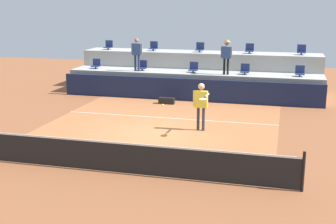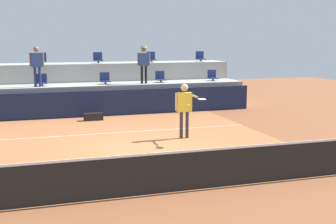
# 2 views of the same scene
# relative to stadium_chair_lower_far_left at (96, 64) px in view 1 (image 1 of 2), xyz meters

# --- Properties ---
(ground_plane) EXTENTS (40.00, 40.00, 0.00)m
(ground_plane) POSITION_rel_stadium_chair_lower_far_left_xyz_m (5.35, -7.23, -1.46)
(ground_plane) COLOR brown
(court_inner_paint) EXTENTS (9.00, 10.00, 0.01)m
(court_inner_paint) POSITION_rel_stadium_chair_lower_far_left_xyz_m (5.35, -6.23, -1.46)
(court_inner_paint) COLOR #A36038
(court_inner_paint) RESTS_ON ground_plane
(court_service_line) EXTENTS (9.00, 0.06, 0.00)m
(court_service_line) POSITION_rel_stadium_chair_lower_far_left_xyz_m (5.35, -4.83, -1.46)
(court_service_line) COLOR silver
(court_service_line) RESTS_ON ground_plane
(tennis_net) EXTENTS (10.48, 0.08, 1.07)m
(tennis_net) POSITION_rel_stadium_chair_lower_far_left_xyz_m (5.35, -11.23, -0.97)
(tennis_net) COLOR black
(tennis_net) RESTS_ON ground_plane
(sponsor_backboard) EXTENTS (13.00, 0.16, 1.10)m
(sponsor_backboard) POSITION_rel_stadium_chair_lower_far_left_xyz_m (5.35, -1.23, -0.91)
(sponsor_backboard) COLOR #141E42
(sponsor_backboard) RESTS_ON ground_plane
(seating_tier_lower) EXTENTS (13.00, 1.80, 1.25)m
(seating_tier_lower) POSITION_rel_stadium_chair_lower_far_left_xyz_m (5.35, 0.07, -0.84)
(seating_tier_lower) COLOR #9E9E99
(seating_tier_lower) RESTS_ON ground_plane
(seating_tier_upper) EXTENTS (13.00, 1.80, 2.10)m
(seating_tier_upper) POSITION_rel_stadium_chair_lower_far_left_xyz_m (5.35, 1.87, -0.41)
(seating_tier_upper) COLOR #9E9E99
(seating_tier_upper) RESTS_ON ground_plane
(stadium_chair_lower_far_left) EXTENTS (0.44, 0.40, 0.52)m
(stadium_chair_lower_far_left) POSITION_rel_stadium_chair_lower_far_left_xyz_m (0.00, 0.00, 0.00)
(stadium_chair_lower_far_left) COLOR #2D2D33
(stadium_chair_lower_far_left) RESTS_ON seating_tier_lower
(stadium_chair_lower_left) EXTENTS (0.44, 0.40, 0.52)m
(stadium_chair_lower_left) POSITION_rel_stadium_chair_lower_far_left_xyz_m (2.65, 0.00, 0.00)
(stadium_chair_lower_left) COLOR #2D2D33
(stadium_chair_lower_left) RESTS_ON seating_tier_lower
(stadium_chair_lower_center) EXTENTS (0.44, 0.40, 0.52)m
(stadium_chair_lower_center) POSITION_rel_stadium_chair_lower_far_left_xyz_m (5.40, 0.00, 0.00)
(stadium_chair_lower_center) COLOR #2D2D33
(stadium_chair_lower_center) RESTS_ON seating_tier_lower
(stadium_chair_lower_right) EXTENTS (0.44, 0.40, 0.52)m
(stadium_chair_lower_right) POSITION_rel_stadium_chair_lower_far_left_xyz_m (8.01, 0.00, 0.00)
(stadium_chair_lower_right) COLOR #2D2D33
(stadium_chair_lower_right) RESTS_ON seating_tier_lower
(stadium_chair_lower_far_right) EXTENTS (0.44, 0.40, 0.52)m
(stadium_chair_lower_far_right) POSITION_rel_stadium_chair_lower_far_left_xyz_m (10.65, 0.00, 0.00)
(stadium_chair_lower_far_right) COLOR #2D2D33
(stadium_chair_lower_far_right) RESTS_ON seating_tier_lower
(stadium_chair_upper_far_left) EXTENTS (0.44, 0.40, 0.52)m
(stadium_chair_upper_far_left) POSITION_rel_stadium_chair_lower_far_left_xyz_m (0.03, 1.80, 0.85)
(stadium_chair_upper_far_left) COLOR #2D2D33
(stadium_chair_upper_far_left) RESTS_ON seating_tier_upper
(stadium_chair_upper_left) EXTENTS (0.44, 0.40, 0.52)m
(stadium_chair_upper_left) POSITION_rel_stadium_chair_lower_far_left_xyz_m (2.73, 1.80, 0.85)
(stadium_chair_upper_left) COLOR #2D2D33
(stadium_chair_upper_left) RESTS_ON seating_tier_upper
(stadium_chair_upper_center) EXTENTS (0.44, 0.40, 0.52)m
(stadium_chair_upper_center) POSITION_rel_stadium_chair_lower_far_left_xyz_m (5.37, 1.80, 0.85)
(stadium_chair_upper_center) COLOR #2D2D33
(stadium_chair_upper_center) RESTS_ON seating_tier_upper
(stadium_chair_upper_right) EXTENTS (0.44, 0.40, 0.52)m
(stadium_chair_upper_right) POSITION_rel_stadium_chair_lower_far_left_xyz_m (8.05, 1.80, 0.85)
(stadium_chair_upper_right) COLOR #2D2D33
(stadium_chair_upper_right) RESTS_ON seating_tier_upper
(stadium_chair_upper_far_right) EXTENTS (0.44, 0.40, 0.52)m
(stadium_chair_upper_far_right) POSITION_rel_stadium_chair_lower_far_left_xyz_m (10.71, 1.80, 0.85)
(stadium_chair_upper_far_right) COLOR #2D2D33
(stadium_chair_upper_far_right) RESTS_ON seating_tier_upper
(tennis_player) EXTENTS (0.69, 1.25, 1.81)m
(tennis_player) POSITION_rel_stadium_chair_lower_far_left_xyz_m (6.99, -6.33, -0.34)
(tennis_player) COLOR #2D2D33
(tennis_player) RESTS_ON ground_plane
(spectator_in_grey) EXTENTS (0.59, 0.23, 1.70)m
(spectator_in_grey) POSITION_rel_stadium_chair_lower_far_left_xyz_m (2.48, -0.38, 0.81)
(spectator_in_grey) COLOR navy
(spectator_in_grey) RESTS_ON seating_tier_lower
(spectator_with_hat) EXTENTS (0.58, 0.44, 1.70)m
(spectator_with_hat) POSITION_rel_stadium_chair_lower_far_left_xyz_m (7.11, -0.38, 0.82)
(spectator_with_hat) COLOR black
(spectator_with_hat) RESTS_ON seating_tier_lower
(tennis_ball) EXTENTS (0.07, 0.07, 0.07)m
(tennis_ball) POSITION_rel_stadium_chair_lower_far_left_xyz_m (6.19, -8.83, 0.03)
(tennis_ball) COLOR #CCE033
(equipment_bag) EXTENTS (0.76, 0.28, 0.30)m
(equipment_bag) POSITION_rel_stadium_chair_lower_far_left_xyz_m (4.54, -2.17, -1.31)
(equipment_bag) COLOR black
(equipment_bag) RESTS_ON ground_plane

